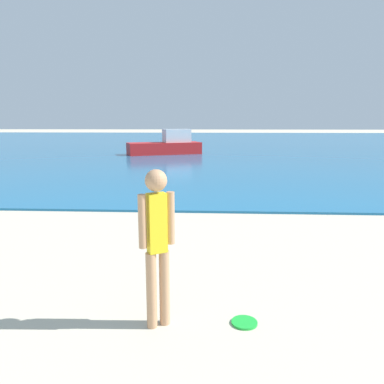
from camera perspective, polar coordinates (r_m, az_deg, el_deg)
name	(u,v)px	position (r m, az deg, el deg)	size (l,w,h in m)	color
water	(209,142)	(38.88, 2.60, 7.72)	(160.00, 60.00, 0.06)	#1E6B9E
person_standing	(157,240)	(3.97, -5.42, -7.36)	(0.36, 0.24, 1.75)	tan
frisbee	(244,323)	(4.43, 8.11, -19.37)	(0.29, 0.29, 0.03)	green
boat_near	(167,146)	(24.64, -3.90, 7.20)	(5.01, 3.23, 1.63)	red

